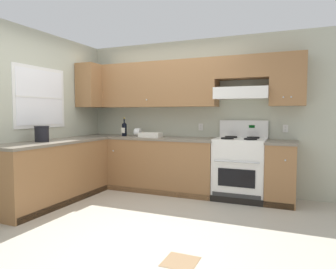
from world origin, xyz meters
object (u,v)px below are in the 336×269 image
object	(u,v)px
bowl	(150,136)
wine_bottle	(124,129)
bucket	(42,133)
paper_towel_roll	(138,132)
stove	(240,168)

from	to	relation	value
bowl	wine_bottle	bearing A→B (deg)	171.49
bucket	paper_towel_roll	world-z (taller)	bucket
wine_bottle	paper_towel_roll	bearing A→B (deg)	16.08
bowl	paper_towel_roll	size ratio (longest dim) A/B	2.76
stove	bucket	bearing A→B (deg)	-151.36
paper_towel_roll	stove	bearing A→B (deg)	-2.62
wine_bottle	bowl	size ratio (longest dim) A/B	0.88
bucket	paper_towel_roll	xyz separation A→B (m)	(0.75, 1.48, -0.05)
stove	bowl	world-z (taller)	stove
bowl	paper_towel_roll	distance (m)	0.36
wine_bottle	bowl	bearing A→B (deg)	-8.51
stove	wine_bottle	world-z (taller)	wine_bottle
bucket	paper_towel_roll	size ratio (longest dim) A/B	1.65
wine_bottle	bucket	xyz separation A→B (m)	(-0.51, -1.41, -0.01)
wine_bottle	bucket	distance (m)	1.50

